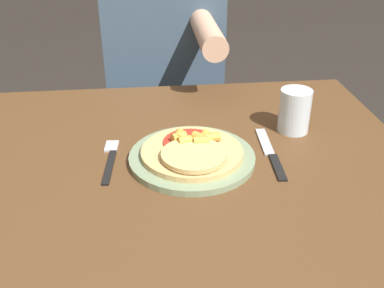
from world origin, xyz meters
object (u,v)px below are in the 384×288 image
object	(u,v)px
dining_table	(181,206)
plate	(192,158)
knife	(271,154)
drinking_glass	(295,111)
person_diner	(164,70)
pizza	(193,151)
fork	(110,158)

from	to	relation	value
dining_table	plate	bearing A→B (deg)	-37.41
plate	knife	bearing A→B (deg)	2.05
knife	drinking_glass	size ratio (longest dim) A/B	2.14
knife	person_diner	xyz separation A→B (m)	(-0.20, 0.69, -0.05)
pizza	knife	size ratio (longest dim) A/B	0.97
dining_table	pizza	world-z (taller)	pizza
pizza	knife	distance (m)	0.17
dining_table	plate	distance (m)	0.14
plate	pizza	size ratio (longest dim) A/B	1.24
fork	knife	world-z (taller)	same
plate	drinking_glass	bearing A→B (deg)	23.85
plate	fork	xyz separation A→B (m)	(-0.17, 0.02, -0.00)
knife	fork	bearing A→B (deg)	177.09
pizza	dining_table	bearing A→B (deg)	139.57
knife	drinking_glass	distance (m)	0.14
plate	fork	size ratio (longest dim) A/B	1.52
dining_table	pizza	distance (m)	0.16
plate	person_diner	bearing A→B (deg)	92.01
fork	knife	xyz separation A→B (m)	(0.35, -0.02, 0.00)
pizza	person_diner	distance (m)	0.70
fork	pizza	bearing A→B (deg)	-8.69
plate	pizza	bearing A→B (deg)	-74.57
pizza	fork	size ratio (longest dim) A/B	1.22
fork	dining_table	bearing A→B (deg)	-2.02
plate	fork	distance (m)	0.17
pizza	fork	xyz separation A→B (m)	(-0.17, 0.03, -0.02)
fork	person_diner	xyz separation A→B (m)	(0.15, 0.67, -0.05)
plate	drinking_glass	size ratio (longest dim) A/B	2.58
plate	drinking_glass	xyz separation A→B (m)	(0.25, 0.11, 0.04)
person_diner	dining_table	bearing A→B (deg)	-90.00
dining_table	knife	bearing A→B (deg)	-3.58
pizza	drinking_glass	size ratio (longest dim) A/B	2.08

